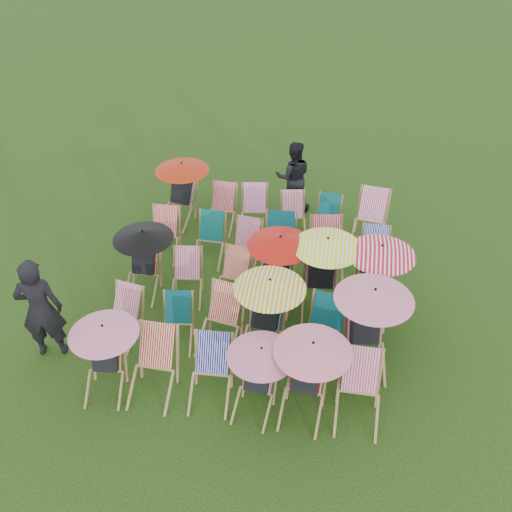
% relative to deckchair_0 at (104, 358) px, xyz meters
% --- Properties ---
extents(ground, '(100.00, 100.00, 0.00)m').
position_rel_deckchair_0_xyz_m(ground, '(1.91, 2.27, -0.65)').
color(ground, black).
rests_on(ground, ground).
extents(deckchair_0, '(1.04, 1.10, 1.23)m').
position_rel_deckchair_0_xyz_m(deckchair_0, '(0.00, 0.00, 0.00)').
color(deckchair_0, '#A67F4D').
rests_on(deckchair_0, ground).
extents(deckchair_1, '(0.70, 0.96, 1.01)m').
position_rel_deckchair_0_xyz_m(deckchair_1, '(0.72, 0.05, -0.14)').
color(deckchair_1, '#A67F4D').
rests_on(deckchair_1, ground).
extents(deckchair_2, '(0.67, 0.91, 0.96)m').
position_rel_deckchair_0_xyz_m(deckchair_2, '(1.60, 0.09, -0.17)').
color(deckchair_2, '#A67F4D').
rests_on(deckchair_2, ground).
extents(deckchair_3, '(1.00, 1.06, 1.19)m').
position_rel_deckchair_0_xyz_m(deckchair_3, '(2.33, -0.00, -0.02)').
color(deckchair_3, '#A67F4D').
rests_on(deckchair_3, ground).
extents(deckchair_4, '(1.12, 1.18, 1.33)m').
position_rel_deckchair_0_xyz_m(deckchair_4, '(3.03, 0.06, 0.05)').
color(deckchair_4, '#A67F4D').
rests_on(deckchair_4, ground).
extents(deckchair_5, '(0.67, 0.93, 1.00)m').
position_rel_deckchair_0_xyz_m(deckchair_5, '(3.81, 0.08, -0.15)').
color(deckchair_5, '#A67F4D').
rests_on(deckchair_5, ground).
extents(deckchair_6, '(0.71, 0.89, 0.87)m').
position_rel_deckchair_0_xyz_m(deckchair_6, '(-0.16, 1.09, -0.21)').
color(deckchair_6, '#A67F4D').
rests_on(deckchair_6, ground).
extents(deckchair_7, '(0.62, 0.81, 0.82)m').
position_rel_deckchair_0_xyz_m(deckchair_7, '(0.79, 1.12, -0.24)').
color(deckchair_7, '#A67F4D').
rests_on(deckchair_7, ground).
extents(deckchair_8, '(0.81, 1.01, 0.99)m').
position_rel_deckchair_0_xyz_m(deckchair_8, '(1.51, 1.20, -0.16)').
color(deckchair_8, '#A67F4D').
rests_on(deckchair_8, ground).
extents(deckchair_9, '(1.16, 1.23, 1.38)m').
position_rel_deckchair_0_xyz_m(deckchair_9, '(2.25, 1.25, 0.08)').
color(deckchair_9, '#A67F4D').
rests_on(deckchair_9, ground).
extents(deckchair_10, '(0.81, 1.02, 1.00)m').
position_rel_deckchair_0_xyz_m(deckchair_10, '(3.21, 1.18, -0.15)').
color(deckchair_10, '#A67F4D').
rests_on(deckchair_10, ground).
extents(deckchair_11, '(1.23, 1.33, 1.46)m').
position_rel_deckchair_0_xyz_m(deckchair_11, '(3.89, 1.17, 0.12)').
color(deckchair_11, '#A67F4D').
rests_on(deckchair_11, ground).
extents(deckchair_12, '(1.09, 1.13, 1.29)m').
position_rel_deckchair_0_xyz_m(deckchair_12, '(-0.16, 2.31, 0.03)').
color(deckchair_12, '#A67F4D').
rests_on(deckchair_12, ground).
extents(deckchair_13, '(0.67, 0.87, 0.87)m').
position_rel_deckchair_0_xyz_m(deckchair_13, '(0.66, 2.26, -0.21)').
color(deckchair_13, '#A67F4D').
rests_on(deckchair_13, ground).
extents(deckchair_14, '(0.73, 0.91, 0.88)m').
position_rel_deckchair_0_xyz_m(deckchair_14, '(1.48, 2.39, -0.21)').
color(deckchair_14, '#A67F4D').
rests_on(deckchair_14, ground).
extents(deckchair_15, '(1.16, 1.20, 1.37)m').
position_rel_deckchair_0_xyz_m(deckchair_15, '(2.28, 2.41, 0.07)').
color(deckchair_15, '#A67F4D').
rests_on(deckchair_15, ground).
extents(deckchair_16, '(1.20, 1.27, 1.42)m').
position_rel_deckchair_0_xyz_m(deckchair_16, '(3.10, 2.41, 0.10)').
color(deckchair_16, '#A67F4D').
rests_on(deckchair_16, ground).
extents(deckchair_17, '(1.18, 1.24, 1.40)m').
position_rel_deckchair_0_xyz_m(deckchair_17, '(3.99, 2.39, 0.09)').
color(deckchair_17, '#A67F4D').
rests_on(deckchair_17, ground).
extents(deckchair_18, '(0.64, 0.87, 0.92)m').
position_rel_deckchair_0_xyz_m(deckchair_18, '(-0.13, 3.45, -0.19)').
color(deckchair_18, '#A67F4D').
rests_on(deckchair_18, ground).
extents(deckchair_19, '(0.61, 0.84, 0.89)m').
position_rel_deckchair_0_xyz_m(deckchair_19, '(0.80, 3.46, -0.20)').
color(deckchair_19, '#A67F4D').
rests_on(deckchair_19, ground).
extents(deckchair_20, '(0.67, 0.86, 0.87)m').
position_rel_deckchair_0_xyz_m(deckchair_20, '(1.53, 3.39, -0.22)').
color(deckchair_20, '#A67F4D').
rests_on(deckchair_20, ground).
extents(deckchair_21, '(0.72, 0.97, 1.01)m').
position_rel_deckchair_0_xyz_m(deckchair_21, '(2.21, 3.44, -0.15)').
color(deckchair_21, '#A67F4D').
rests_on(deckchair_21, ground).
extents(deckchair_22, '(0.81, 1.03, 1.03)m').
position_rel_deckchair_0_xyz_m(deckchair_22, '(3.12, 3.41, -0.14)').
color(deckchair_22, '#A67F4D').
rests_on(deckchair_22, ground).
extents(deckchair_23, '(0.60, 0.83, 0.88)m').
position_rel_deckchair_0_xyz_m(deckchair_23, '(4.02, 3.50, -0.21)').
color(deckchair_23, '#A67F4D').
rests_on(deckchair_23, ground).
extents(deckchair_24, '(1.14, 1.22, 1.36)m').
position_rel_deckchair_0_xyz_m(deckchair_24, '(-0.12, 4.73, 0.07)').
color(deckchair_24, '#A67F4D').
rests_on(deckchair_24, ground).
extents(deckchair_25, '(0.63, 0.85, 0.89)m').
position_rel_deckchair_0_xyz_m(deckchair_25, '(0.81, 4.60, -0.21)').
color(deckchair_25, '#A67F4D').
rests_on(deckchair_25, ground).
extents(deckchair_26, '(0.71, 0.91, 0.91)m').
position_rel_deckchair_0_xyz_m(deckchair_26, '(1.52, 4.63, -0.20)').
color(deckchair_26, '#A67F4D').
rests_on(deckchair_26, ground).
extents(deckchair_27, '(0.69, 0.87, 0.85)m').
position_rel_deckchair_0_xyz_m(deckchair_27, '(2.35, 4.59, -0.23)').
color(deckchair_27, '#A67F4D').
rests_on(deckchair_27, ground).
extents(deckchair_28, '(0.66, 0.84, 0.83)m').
position_rel_deckchair_0_xyz_m(deckchair_28, '(3.04, 4.63, -0.24)').
color(deckchair_28, '#A67F4D').
rests_on(deckchair_28, ground).
extents(deckchair_29, '(0.81, 1.03, 1.02)m').
position_rel_deckchair_0_xyz_m(deckchair_29, '(3.94, 4.62, -0.14)').
color(deckchair_29, '#A67F4D').
rests_on(deckchair_29, ground).
extents(person_left, '(0.79, 0.63, 1.91)m').
position_rel_deckchair_0_xyz_m(person_left, '(-1.22, 0.55, 0.30)').
color(person_left, black).
rests_on(person_left, ground).
extents(person_rear, '(0.89, 0.75, 1.64)m').
position_rel_deckchair_0_xyz_m(person_rear, '(2.23, 5.56, 0.17)').
color(person_rear, black).
rests_on(person_rear, ground).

